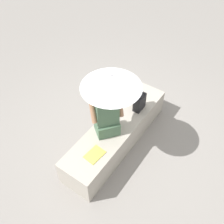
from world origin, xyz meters
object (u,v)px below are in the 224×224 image
at_px(person_seated, 107,114).
at_px(handbag_black, 140,102).
at_px(magazine, 95,154).
at_px(parasol, 111,81).

bearing_deg(person_seated, handbag_black, -12.74).
relative_size(person_seated, handbag_black, 2.83).
height_order(person_seated, magazine, person_seated).
height_order(parasol, handbag_black, parasol).
relative_size(handbag_black, magazine, 1.13).
bearing_deg(parasol, handbag_black, -10.39).
xyz_separation_m(parasol, magazine, (-0.51, -0.07, -0.97)).
bearing_deg(parasol, magazine, -172.44).
bearing_deg(person_seated, parasol, -36.77).
xyz_separation_m(person_seated, parasol, (0.05, -0.04, 0.58)).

